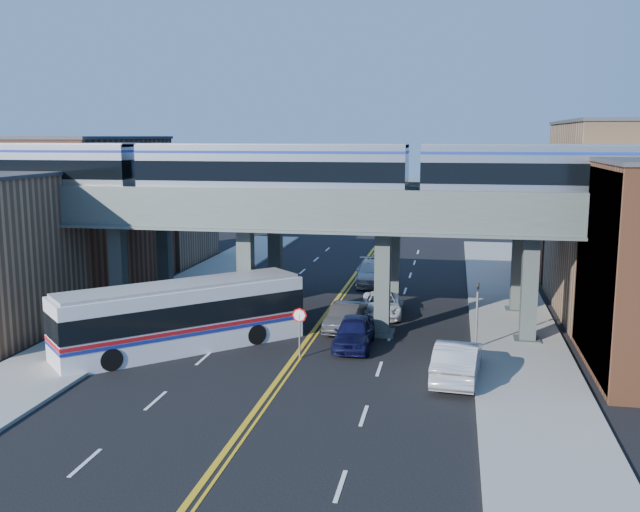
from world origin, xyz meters
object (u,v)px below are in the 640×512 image
Objects in this scene: transit_bus at (182,317)px; car_lane_d at (372,273)px; transit_train at (272,171)px; stop_sign at (300,325)px; car_lane_c at (382,305)px; car_lane_b at (346,317)px; traffic_signal at (477,308)px; car_lane_a at (354,332)px; car_parked_curb at (457,360)px.

transit_bus is 20.40m from car_lane_d.
transit_bus is (-3.79, -4.71, -7.50)m from transit_train.
stop_sign is 19.14m from car_lane_d.
stop_sign is 0.51× the size of car_lane_c.
car_lane_c is at bearing 70.37° from car_lane_b.
stop_sign is at bearing -161.37° from traffic_signal.
car_lane_a is (2.47, 2.38, -0.92)m from stop_sign.
stop_sign reaches higher than car_lane_b.
traffic_signal is at bearing 18.63° from stop_sign.
car_lane_a is 16.70m from car_lane_d.
transit_train is 8.00× the size of car_lane_d.
transit_train reaches higher than traffic_signal.
transit_bus is at bearing -128.80° from transit_train.
transit_bus is at bearing -169.98° from traffic_signal.
car_lane_a is 6.88m from car_parked_curb.
transit_bus is 14.54m from car_parked_curb.
car_lane_a is 0.83× the size of car_lane_d.
car_lane_c is (9.68, 9.16, -1.05)m from transit_bus.
car_parked_curb is (7.91, -1.82, -0.83)m from stop_sign.
car_lane_a is at bearing -68.48° from car_lane_b.
car_parked_curb is (14.36, -2.11, -0.84)m from transit_bus.
transit_train is 9.64m from transit_bus.
transit_train reaches higher than car_lane_d.
car_parked_curb is at bearing -78.77° from car_lane_d.
car_lane_a is at bearing -102.93° from car_lane_c.
stop_sign reaches higher than car_lane_d.
transit_bus is at bearing -143.38° from car_lane_c.
stop_sign reaches higher than car_parked_curb.
car_lane_a is 0.87× the size of car_parked_curb.
stop_sign is 9.41m from traffic_signal.
stop_sign is at bearing -61.99° from transit_train.
car_lane_d reaches higher than car_lane_c.
traffic_signal is 15.60m from transit_bus.
car_lane_c is 0.87× the size of car_lane_d.
transit_train is at bearing 170.18° from traffic_signal.
transit_train is 11.53× the size of traffic_signal.
car_lane_c is 0.91× the size of car_parked_curb.
transit_bus reaches higher than car_parked_curb.
car_parked_curb is (6.41, -20.88, 0.07)m from car_lane_d.
car_lane_c is 9.76m from car_lane_d.
stop_sign is 5.99m from car_lane_b.
car_lane_d reaches higher than car_lane_b.
car_parked_curb reaches higher than car_lane_d.
transit_bus reaches higher than car_lane_b.
car_parked_curb is at bearing -101.55° from traffic_signal.
car_parked_curb is at bearing -32.82° from transit_train.
traffic_signal is 0.80× the size of car_lane_c.
stop_sign is 6.45m from transit_bus.
traffic_signal is 17.74m from car_lane_d.
car_lane_c is (-5.67, 6.45, -1.59)m from traffic_signal.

